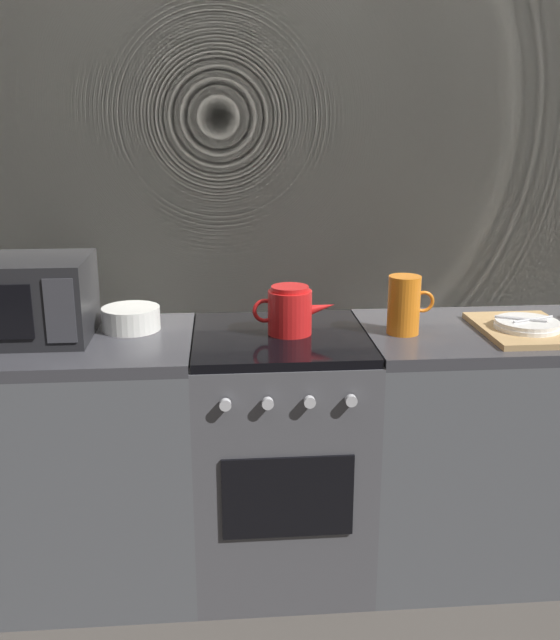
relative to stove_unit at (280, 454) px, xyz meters
The scene contains 10 objects.
ground_plane 0.45m from the stove_unit, 90.00° to the left, with size 8.00×8.00×0.00m, color #47423D.
back_wall 0.82m from the stove_unit, 90.00° to the left, with size 3.60×0.05×2.40m.
counter_left 0.90m from the stove_unit, behind, with size 1.20×0.60×0.90m.
stove_unit is the anchor object (origin of this frame).
counter_right 0.90m from the stove_unit, ahead, with size 1.20×0.60×0.90m.
microwave 1.04m from the stove_unit, behind, with size 0.46×0.35×0.27m.
kettle 0.53m from the stove_unit, 10.15° to the left, with size 0.28×0.15×0.17m.
mixing_bowl 0.72m from the stove_unit, 168.95° to the left, with size 0.20×0.20×0.08m, color silver.
pitcher 0.69m from the stove_unit, ahead, with size 0.16×0.11×0.20m.
dish_pile 0.96m from the stove_unit, ahead, with size 0.30×0.40×0.06m.
Camera 1 is at (-0.19, -2.30, 1.61)m, focal length 39.74 mm.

